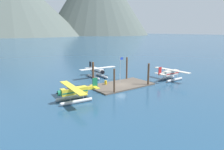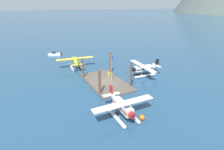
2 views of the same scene
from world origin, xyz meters
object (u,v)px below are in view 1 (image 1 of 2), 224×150
Objects in this scene: fuel_drum at (106,82)px; mooring_buoy at (168,76)px; flagpole at (121,67)px; seaplane_yellow_port_aft at (74,93)px; seaplane_white_bow_centre at (97,72)px; seaplane_cream_stbd_aft at (171,74)px.

mooring_buoy is at bearing -9.83° from fuel_drum.
flagpole reaches higher than seaplane_yellow_port_aft.
seaplane_white_bow_centre is (-15.49, 11.35, 1.14)m from mooring_buoy.
fuel_drum is at bearing 26.92° from seaplane_yellow_port_aft.
seaplane_white_bow_centre is at bearing 69.65° from fuel_drum.
seaplane_white_bow_centre is at bearing 44.66° from seaplane_yellow_port_aft.
seaplane_cream_stbd_aft is at bearing -19.16° from flagpole.
fuel_drum is 0.08× the size of seaplane_white_bow_centre.
seaplane_yellow_port_aft is 19.34m from seaplane_white_bow_centre.
fuel_drum is 1.01× the size of mooring_buoy.
flagpole is 7.13× the size of fuel_drum.
flagpole is at bearing -16.42° from fuel_drum.
seaplane_yellow_port_aft is (-10.73, -5.45, 0.84)m from fuel_drum.
fuel_drum is 17.37m from seaplane_cream_stbd_aft.
seaplane_yellow_port_aft and seaplane_white_bow_centre have the same top height.
fuel_drum reaches higher than mooring_buoy.
seaplane_cream_stbd_aft is (12.91, -4.48, -2.61)m from flagpole.
mooring_buoy is 0.08× the size of seaplane_cream_stbd_aft.
flagpole reaches higher than fuel_drum.
seaplane_yellow_port_aft is (-29.24, -2.24, 1.14)m from mooring_buoy.
fuel_drum is at bearing 161.42° from seaplane_cream_stbd_aft.
seaplane_white_bow_centre is 1.01× the size of seaplane_cream_stbd_aft.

